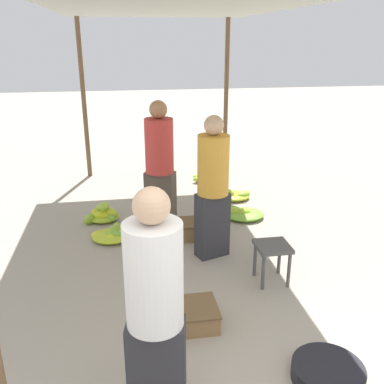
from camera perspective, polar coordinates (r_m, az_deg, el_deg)
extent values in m
cylinder|color=brown|center=(7.85, -14.23, 11.70)|extent=(0.08, 0.08, 2.74)
cylinder|color=brown|center=(8.06, 4.57, 12.44)|extent=(0.08, 0.08, 2.74)
cube|color=#9EA399|center=(4.75, -1.63, 24.13)|extent=(2.95, 6.53, 0.04)
cube|color=#2D2D33|center=(2.99, -4.66, -22.88)|extent=(0.40, 0.27, 0.76)
cylinder|color=white|center=(2.56, -5.11, -11.04)|extent=(0.41, 0.41, 0.66)
sphere|color=tan|center=(2.36, -5.43, -1.84)|extent=(0.22, 0.22, 0.22)
cube|color=#4C4C4C|center=(4.47, 10.73, -7.13)|extent=(0.34, 0.34, 0.04)
cylinder|color=#4C4C4C|center=(4.41, 9.46, -10.54)|extent=(0.04, 0.04, 0.38)
cylinder|color=#4C4C4C|center=(4.50, 12.80, -10.13)|extent=(0.04, 0.04, 0.38)
cylinder|color=#4C4C4C|center=(4.64, 8.39, -8.88)|extent=(0.04, 0.04, 0.38)
cylinder|color=#4C4C4C|center=(4.72, 11.57, -8.53)|extent=(0.04, 0.04, 0.38)
cylinder|color=black|center=(3.59, 17.64, -22.02)|extent=(0.54, 0.54, 0.13)
ellipsoid|color=#C0D12A|center=(6.03, -11.04, -2.78)|extent=(0.30, 0.21, 0.15)
ellipsoid|color=#76B337|center=(6.01, -10.93, -3.33)|extent=(0.23, 0.26, 0.10)
ellipsoid|color=#A6C72E|center=(6.17, -11.95, -2.18)|extent=(0.29, 0.33, 0.14)
ellipsoid|color=#97C131|center=(6.00, -11.69, -1.87)|extent=(0.16, 0.25, 0.09)
ellipsoid|color=yellow|center=(6.02, -12.05, -3.04)|extent=(0.26, 0.16, 0.11)
ellipsoid|color=yellow|center=(6.13, -11.87, -2.56)|extent=(0.33, 0.18, 0.15)
ellipsoid|color=#8EBD33|center=(6.03, -13.30, -3.45)|extent=(0.27, 0.27, 0.14)
ellipsoid|color=#A2C52F|center=(6.09, -11.67, -3.33)|extent=(0.41, 0.36, 0.10)
ellipsoid|color=#97C131|center=(5.67, -9.28, -4.85)|extent=(0.25, 0.20, 0.12)
ellipsoid|color=yellow|center=(5.49, -10.88, -5.73)|extent=(0.19, 0.29, 0.10)
ellipsoid|color=yellow|center=(5.60, -12.36, -5.50)|extent=(0.23, 0.21, 0.10)
ellipsoid|color=#78B437|center=(5.47, -10.22, -5.58)|extent=(0.25, 0.20, 0.09)
ellipsoid|color=#8DBD33|center=(5.55, -10.45, -5.12)|extent=(0.26, 0.32, 0.12)
ellipsoid|color=#98C131|center=(5.65, -9.94, -4.86)|extent=(0.15, 0.27, 0.14)
ellipsoid|color=#B6CD2C|center=(5.52, -10.54, -5.75)|extent=(0.52, 0.45, 0.10)
ellipsoid|color=#A2C52F|center=(6.09, 5.59, -2.51)|extent=(0.26, 0.21, 0.10)
ellipsoid|color=#78B437|center=(6.19, 5.03, -2.32)|extent=(0.35, 0.25, 0.14)
ellipsoid|color=#98C131|center=(6.19, 5.03, -2.39)|extent=(0.26, 0.17, 0.14)
ellipsoid|color=#99C131|center=(6.08, 6.89, -2.82)|extent=(0.22, 0.15, 0.14)
ellipsoid|color=#77B437|center=(6.11, 7.00, -2.97)|extent=(0.56, 0.49, 0.10)
ellipsoid|color=#BCCF2B|center=(6.73, 5.37, -0.53)|extent=(0.26, 0.26, 0.10)
ellipsoid|color=#78B437|center=(6.80, 5.18, -0.36)|extent=(0.20, 0.33, 0.12)
ellipsoid|color=yellow|center=(6.91, 4.45, -0.09)|extent=(0.11, 0.21, 0.10)
ellipsoid|color=#94C032|center=(6.78, 6.86, -0.30)|extent=(0.31, 0.27, 0.10)
ellipsoid|color=#9CC330|center=(6.73, 4.80, -0.11)|extent=(0.26, 0.24, 0.11)
ellipsoid|color=#B8CE2B|center=(6.79, 5.57, -0.51)|extent=(0.50, 0.44, 0.10)
ellipsoid|color=yellow|center=(7.57, 2.18, 2.16)|extent=(0.20, 0.10, 0.11)
ellipsoid|color=#91BE32|center=(7.57, 2.46, 2.49)|extent=(0.16, 0.26, 0.12)
ellipsoid|color=#98C131|center=(7.67, 0.94, 1.99)|extent=(0.27, 0.28, 0.09)
ellipsoid|color=#92BF32|center=(7.54, 1.64, 2.33)|extent=(0.32, 0.27, 0.14)
ellipsoid|color=#9FC430|center=(7.50, 1.28, 1.70)|extent=(0.33, 0.20, 0.10)
ellipsoid|color=#86BA34|center=(7.60, 2.29, 1.81)|extent=(0.48, 0.42, 0.10)
cube|color=olive|center=(3.94, 0.33, -16.22)|extent=(0.39, 0.39, 0.17)
cube|color=brown|center=(3.89, 0.33, -15.10)|extent=(0.41, 0.41, 0.02)
cube|color=olive|center=(5.47, -1.27, -5.12)|extent=(0.37, 0.37, 0.19)
cube|color=brown|center=(5.43, -1.28, -4.13)|extent=(0.38, 0.38, 0.02)
cube|color=#4C4238|center=(5.61, -4.20, -1.20)|extent=(0.43, 0.35, 0.79)
cylinder|color=#BF3833|center=(5.39, -4.40, 6.14)|extent=(0.48, 0.48, 0.69)
sphere|color=#9E704C|center=(5.30, -4.53, 10.92)|extent=(0.22, 0.22, 0.22)
cube|color=#2D2D33|center=(4.93, 2.71, -4.41)|extent=(0.41, 0.31, 0.76)
cylinder|color=gold|center=(4.68, 2.85, 3.59)|extent=(0.44, 0.44, 0.66)
sphere|color=tan|center=(4.58, 2.94, 8.89)|extent=(0.22, 0.22, 0.22)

